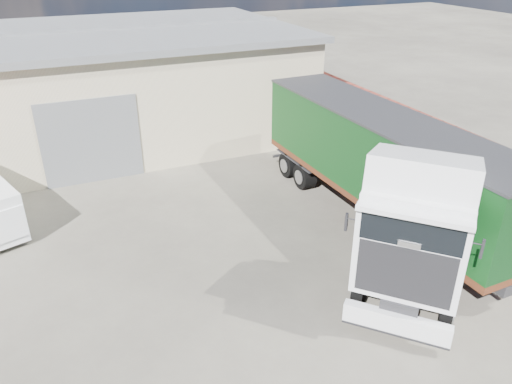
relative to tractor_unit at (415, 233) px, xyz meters
name	(u,v)px	position (x,y,z in m)	size (l,w,h in m)	color
ground	(222,308)	(-5.24, 1.46, -1.98)	(120.00, 120.00, 0.00)	#292721
brick_boundary_wall	(414,139)	(6.26, 7.46, -0.73)	(0.35, 26.00, 2.50)	maroon
tractor_unit	(415,233)	(0.00, 0.00, 0.00)	(6.81, 6.63, 4.70)	black
box_trailer	(379,157)	(1.67, 4.03, 0.45)	(2.88, 12.05, 3.98)	#2D2D30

